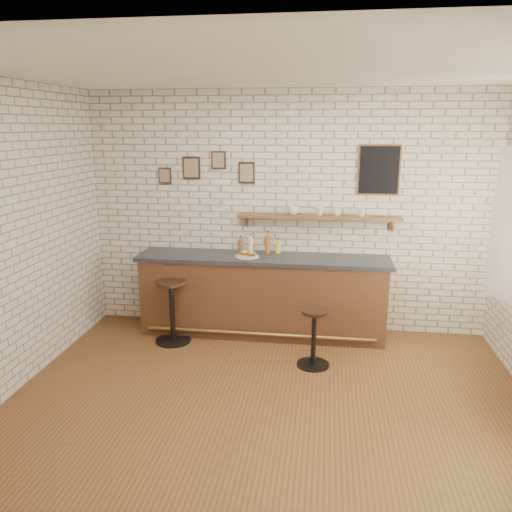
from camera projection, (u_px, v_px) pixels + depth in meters
The scene contains 17 objects.
ground at pixel (267, 406), 4.71m from camera, with size 5.00×5.00×0.00m, color brown.
bar_counter at pixel (263, 295), 6.24m from camera, with size 3.10×0.65×1.01m.
sandwich_plate at pixel (247, 256), 6.09m from camera, with size 0.28×0.28×0.01m, color white.
ciabatta_sandwich at pixel (248, 253), 6.08m from camera, with size 0.21×0.15×0.06m.
potato_chips at pixel (247, 256), 6.09m from camera, with size 0.26×0.18×0.00m.
bitters_bottle_brown at pixel (241, 245), 6.31m from camera, with size 0.06×0.06×0.21m.
bitters_bottle_white at pixel (251, 245), 6.29m from camera, with size 0.06×0.06×0.23m.
bitters_bottle_amber at pixel (268, 244), 6.26m from camera, with size 0.07×0.07×0.28m.
condiment_bottle_yellow at pixel (278, 247), 6.25m from camera, with size 0.06×0.06×0.19m.
bar_stool_left at pixel (172, 309), 6.02m from camera, with size 0.43×0.43×0.78m.
bar_stool_right at pixel (314, 336), 5.42m from camera, with size 0.36×0.36×0.65m.
wall_shelf at pixel (318, 217), 6.10m from camera, with size 2.00×0.18×0.18m.
shelf_cup_a at pixel (293, 211), 6.12m from camera, with size 0.13×0.13×0.11m, color white.
shelf_cup_b at pixel (320, 211), 6.08m from camera, with size 0.11×0.11×0.10m, color white.
shelf_cup_c at pixel (337, 212), 6.05m from camera, with size 0.12×0.12×0.09m, color white.
shelf_cup_d at pixel (362, 213), 6.01m from camera, with size 0.10×0.10×0.09m, color white.
back_wall_decor at pixel (305, 170), 6.06m from camera, with size 2.96×0.02×0.56m.
Camera 1 is at (0.49, -4.17, 2.56)m, focal length 35.00 mm.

